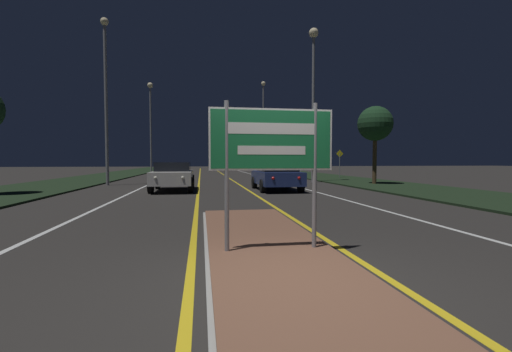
{
  "coord_description": "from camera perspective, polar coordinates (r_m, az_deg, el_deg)",
  "views": [
    {
      "loc": [
        -1.06,
        -3.77,
        1.46
      ],
      "look_at": [
        0.0,
        2.84,
        1.16
      ],
      "focal_mm": 24.0,
      "sensor_mm": 36.0,
      "label": 1
    }
  ],
  "objects": [
    {
      "name": "car_receding_0",
      "position": [
        16.74,
        3.42,
        0.06
      ],
      "size": [
        2.0,
        4.07,
        1.35
      ],
      "color": "navy",
      "rests_on": "ground_plane"
    },
    {
      "name": "warning_sign",
      "position": [
        28.49,
        13.77,
        2.46
      ],
      "size": [
        0.6,
        0.06,
        2.22
      ],
      "color": "gray",
      "rests_on": "verge_right"
    },
    {
      "name": "edge_line_white_left",
      "position": [
        29.45,
        -21.15,
        -0.4
      ],
      "size": [
        0.1,
        70.0,
        0.01
      ],
      "color": "silver",
      "rests_on": "ground_plane"
    },
    {
      "name": "edge_line_white_right",
      "position": [
        29.97,
        6.88,
        -0.2
      ],
      "size": [
        0.1,
        70.0,
        0.01
      ],
      "color": "silver",
      "rests_on": "ground_plane"
    },
    {
      "name": "centre_line_yellow_right",
      "position": [
        28.9,
        -4.61,
        -0.29
      ],
      "size": [
        0.12,
        70.0,
        0.01
      ],
      "color": "gold",
      "rests_on": "ground_plane"
    },
    {
      "name": "verge_left",
      "position": [
        25.26,
        -28.63,
        -0.94
      ],
      "size": [
        5.0,
        100.0,
        0.08
      ],
      "color": "black",
      "rests_on": "ground_plane"
    },
    {
      "name": "lane_line_white_left",
      "position": [
        28.98,
        -15.34,
        -0.37
      ],
      "size": [
        0.12,
        70.0,
        0.01
      ],
      "color": "silver",
      "rests_on": "ground_plane"
    },
    {
      "name": "car_approaching_0",
      "position": [
        17.03,
        -13.65,
        0.13
      ],
      "size": [
        1.96,
        4.14,
        1.37
      ],
      "color": "silver",
      "rests_on": "ground_plane"
    },
    {
      "name": "highway_sign",
      "position": [
        5.22,
        2.63,
        4.94
      ],
      "size": [
        1.9,
        0.07,
        2.25
      ],
      "color": "gray",
      "rests_on": "median_island"
    },
    {
      "name": "roadside_palm_right",
      "position": [
        21.58,
        19.25,
        8.14
      ],
      "size": [
        2.05,
        2.05,
        4.58
      ],
      "color": "#4C3823",
      "rests_on": "verge_right"
    },
    {
      "name": "streetlight_right_near",
      "position": [
        23.67,
        9.54,
        16.1
      ],
      "size": [
        0.63,
        0.63,
        10.1
      ],
      "color": "gray",
      "rests_on": "ground_plane"
    },
    {
      "name": "car_receding_1",
      "position": [
        28.29,
        4.48,
        1.21
      ],
      "size": [
        1.88,
        4.67,
        1.44
      ],
      "color": "silver",
      "rests_on": "ground_plane"
    },
    {
      "name": "median_island",
      "position": [
        5.41,
        2.58,
        -12.64
      ],
      "size": [
        2.04,
        8.53,
        0.1
      ],
      "color": "#999993",
      "rests_on": "ground_plane"
    },
    {
      "name": "streetlight_left_far",
      "position": [
        38.41,
        -17.17,
        10.01
      ],
      "size": [
        0.58,
        0.58,
        9.67
      ],
      "color": "gray",
      "rests_on": "ground_plane"
    },
    {
      "name": "streetlight_right_far",
      "position": [
        41.4,
        1.23,
        10.08
      ],
      "size": [
        0.53,
        0.53,
        10.85
      ],
      "color": "gray",
      "rests_on": "ground_plane"
    },
    {
      "name": "streetlight_left_near",
      "position": [
        22.31,
        -23.76,
        13.59
      ],
      "size": [
        0.45,
        0.45,
        9.69
      ],
      "color": "gray",
      "rests_on": "ground_plane"
    },
    {
      "name": "ground_plane",
      "position": [
        4.18,
        6.51,
        -17.9
      ],
      "size": [
        160.0,
        160.0,
        0.0
      ],
      "primitive_type": "plane",
      "color": "#282623"
    },
    {
      "name": "verge_right",
      "position": [
        26.05,
        14.81,
        -0.61
      ],
      "size": [
        5.0,
        100.0,
        0.08
      ],
      "color": "black",
      "rests_on": "ground_plane"
    },
    {
      "name": "lane_line_white_right",
      "position": [
        29.28,
        1.23,
        -0.24
      ],
      "size": [
        0.12,
        70.0,
        0.01
      ],
      "color": "silver",
      "rests_on": "ground_plane"
    },
    {
      "name": "centre_line_yellow_left",
      "position": [
        28.81,
        -9.41,
        -0.33
      ],
      "size": [
        0.12,
        70.0,
        0.01
      ],
      "color": "gold",
      "rests_on": "ground_plane"
    }
  ]
}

